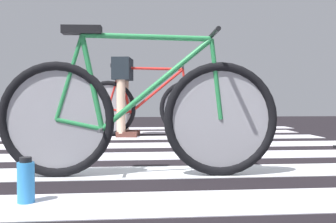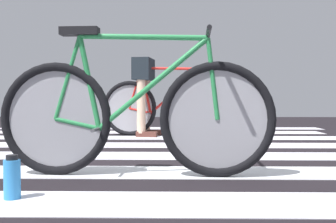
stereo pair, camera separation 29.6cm
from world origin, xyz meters
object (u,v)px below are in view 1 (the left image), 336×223
(bicycle_2_of_2, at_px, (147,106))
(cyclist_2_of_2, at_px, (123,86))
(bicycle_1_of_2, at_px, (139,115))
(water_bottle, at_px, (26,181))

(bicycle_2_of_2, bearing_deg, cyclist_2_of_2, -180.00)
(bicycle_1_of_2, xyz_separation_m, cyclist_2_of_2, (-0.15, 2.61, 0.26))
(bicycle_2_of_2, xyz_separation_m, water_bottle, (-0.69, -3.14, -0.28))
(bicycle_1_of_2, distance_m, cyclist_2_of_2, 2.62)
(bicycle_1_of_2, bearing_deg, water_bottle, -129.95)
(water_bottle, bearing_deg, bicycle_1_of_2, 47.15)
(bicycle_1_of_2, height_order, cyclist_2_of_2, cyclist_2_of_2)
(water_bottle, bearing_deg, cyclist_2_of_2, 83.17)
(bicycle_1_of_2, xyz_separation_m, water_bottle, (-0.53, -0.57, -0.28))
(bicycle_1_of_2, height_order, water_bottle, bicycle_1_of_2)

